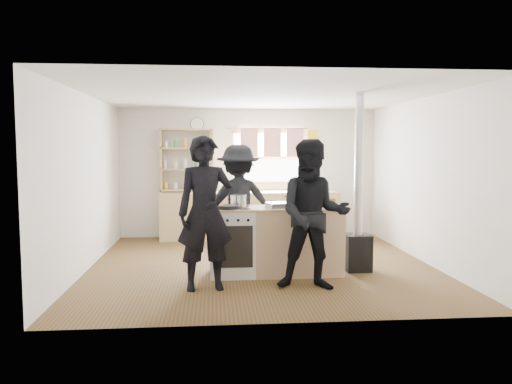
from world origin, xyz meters
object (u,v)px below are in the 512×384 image
skillet_greens (228,207)px  flue_heater (358,225)px  stockpot_stove (238,201)px  stockpot_counter (298,199)px  thermos (311,183)px  roast_tray (280,205)px  person_near_right (313,215)px  cooking_island (275,241)px  bread_board (326,204)px  person_near_left (206,213)px  person_far (238,202)px

skillet_greens → flue_heater: bearing=8.2°
stockpot_stove → stockpot_counter: bearing=2.1°
thermos → stockpot_stove: (-1.55, -2.69, -0.04)m
roast_tray → stockpot_counter: (0.28, 0.19, 0.06)m
roast_tray → person_near_right: 0.77m
cooking_island → flue_heater: (1.19, 0.10, 0.18)m
stockpot_stove → stockpot_counter: size_ratio=0.74×
bread_board → person_near_left: person_near_left is taller
cooking_island → stockpot_stove: bearing=170.5°
cooking_island → skillet_greens: skillet_greens is taller
thermos → roast_tray: 3.01m
thermos → flue_heater: size_ratio=0.12×
stockpot_counter → person_near_right: person_near_right is taller
roast_tray → flue_heater: bearing=8.8°
bread_board → person_far: bearing=137.0°
roast_tray → flue_heater: size_ratio=0.15×
bread_board → person_near_right: person_near_right is taller
roast_tray → bread_board: 0.64m
cooking_island → person_near_right: person_near_right is taller
bread_board → flue_heater: flue_heater is taller
skillet_greens → person_far: size_ratio=0.18×
thermos → flue_heater: bearing=-86.9°
roast_tray → skillet_greens: bearing=-172.7°
cooking_island → skillet_greens: 0.83m
roast_tray → stockpot_counter: 0.34m
roast_tray → bread_board: bearing=-1.1°
thermos → cooking_island: thermos is taller
stockpot_stove → person_far: size_ratio=0.13×
stockpot_counter → person_near_right: (0.04, -0.88, -0.11)m
person_near_right → person_far: bearing=124.4°
roast_tray → stockpot_stove: (-0.55, 0.16, 0.04)m
roast_tray → stockpot_stove: size_ratio=1.72×
roast_tray → bread_board: size_ratio=1.15×
person_near_left → person_far: bearing=65.5°
skillet_greens → stockpot_stove: stockpot_stove is taller
person_near_left → stockpot_counter: bearing=23.5°
stockpot_stove → person_near_right: bearing=-44.3°
thermos → skillet_greens: bearing=-120.0°
person_near_left → person_near_right: (1.31, -0.10, -0.02)m
bread_board → person_far: person_far is taller
roast_tray → person_near_right: (0.32, -0.69, -0.05)m
roast_tray → person_near_right: bearing=-65.2°
skillet_greens → person_near_right: 1.19m
flue_heater → person_near_right: (-0.82, -0.87, 0.27)m
person_near_right → person_far: (-0.83, 1.75, -0.03)m
cooking_island → bread_board: 0.87m
cooking_island → thermos: bearing=69.4°
stockpot_stove → bread_board: (1.19, -0.17, -0.03)m
skillet_greens → bread_board: bearing=3.3°
person_near_right → person_far: size_ratio=1.03×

